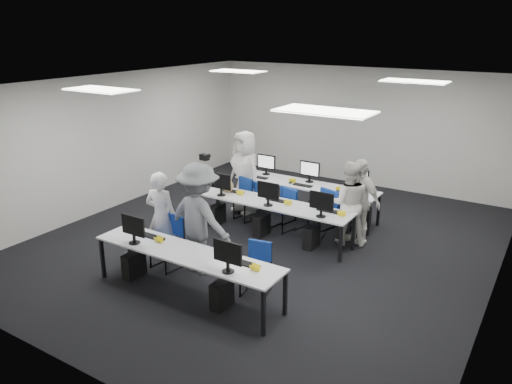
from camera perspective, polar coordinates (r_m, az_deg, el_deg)
The scene contains 23 objects.
room at distance 9.23m, azimuth 1.37°, elevation 2.91°, with size 9.00×9.02×3.00m.
ceiling_panels at distance 8.95m, azimuth 1.45°, elevation 12.11°, with size 5.20×4.60×0.02m.
desk_front at distance 7.69m, azimuth -7.96°, elevation -7.15°, with size 3.20×0.70×0.73m.
desk_mid at distance 9.65m, azimuth 1.94°, elevation -1.50°, with size 3.20×0.70×0.73m.
desk_back at distance 10.82m, azimuth 5.69°, elevation 0.66°, with size 3.20×0.70×0.73m.
equipment_front at distance 7.93m, azimuth -9.02°, elevation -8.95°, with size 2.51×0.41×1.19m.
equipment_mid at distance 9.84m, azimuth 0.91°, elevation -3.09°, with size 2.91×0.41×1.19m.
equipment_back at distance 10.86m, azimuth 6.58°, elevation -1.10°, with size 2.91×0.41×1.19m.
chair_0 at distance 8.78m, azimuth -10.00°, elevation -6.69°, with size 0.50×0.54×0.90m.
chair_1 at distance 7.86m, azimuth 0.01°, elevation -9.78°, with size 0.47×0.50×0.82m.
chair_2 at distance 10.73m, azimuth -1.07°, elevation -1.78°, with size 0.51×0.53×0.82m.
chair_3 at distance 10.22m, azimuth 3.04°, elevation -2.82°, with size 0.50×0.53×0.85m.
chair_4 at distance 9.78m, azimuth 8.76°, elevation -3.86°, with size 0.53×0.57×0.94m.
chair_5 at distance 10.97m, azimuth -0.44°, elevation -1.20°, with size 0.54×0.56×0.88m.
chair_6 at distance 10.40m, azimuth 4.49°, elevation -2.47°, with size 0.50×0.53×0.84m.
chair_7 at distance 10.09m, azimuth 9.03°, elevation -3.09°, with size 0.60×0.63×0.97m.
handbag at distance 10.23m, azimuth -3.30°, elevation 0.75°, with size 0.33×0.21×0.27m, color #A28D53.
student_0 at distance 8.84m, azimuth -10.75°, elevation -2.80°, with size 0.60×0.39×1.64m, color silver.
student_1 at distance 9.53m, azimuth 10.51°, elevation -1.24°, with size 0.79×0.61×1.62m, color silver.
student_2 at distance 10.95m, azimuth -1.28°, elevation 2.28°, with size 0.90×0.58×1.83m, color silver.
student_3 at distance 9.68m, azimuth 11.67°, elevation -0.96°, with size 0.96×0.40×1.63m, color silver.
photographer at distance 8.31m, azimuth -6.51°, elevation -3.04°, with size 1.23×0.70×1.90m, color slate.
dslr_camera at distance 8.12m, azimuth -5.92°, elevation 3.99°, with size 0.14×0.18×0.10m, color black.
Camera 1 is at (4.54, -7.64, 4.00)m, focal length 35.00 mm.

